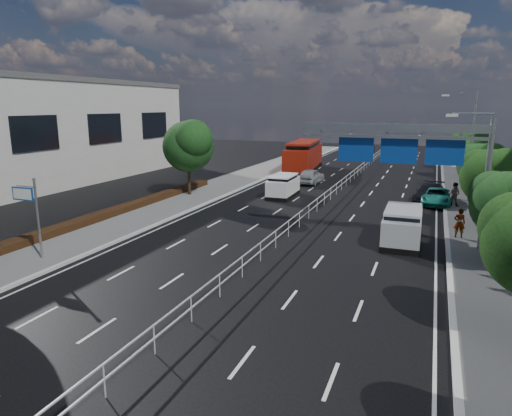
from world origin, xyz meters
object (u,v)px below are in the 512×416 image
(overhead_gantry, at_px, (413,146))
(silver_minivan, at_px, (402,226))
(toilet_sign, at_px, (30,204))
(parked_car_teal, at_px, (436,196))
(pedestrian_b, at_px, (454,194))
(white_minivan, at_px, (283,186))
(near_car_silver, at_px, (311,176))
(near_car_dark, at_px, (369,148))
(pedestrian_a, at_px, (459,223))
(red_bus, at_px, (304,156))
(parked_car_dark, at_px, (430,193))

(overhead_gantry, xyz_separation_m, silver_minivan, (-0.24, -0.00, -4.60))
(toilet_sign, height_order, parked_car_teal, toilet_sign)
(pedestrian_b, bearing_deg, silver_minivan, 95.97)
(white_minivan, height_order, near_car_silver, white_minivan)
(near_car_dark, height_order, pedestrian_a, pedestrian_a)
(red_bus, relative_size, silver_minivan, 2.48)
(near_car_silver, bearing_deg, white_minivan, 89.68)
(silver_minivan, bearing_deg, parked_car_dark, 83.39)
(pedestrian_a, bearing_deg, white_minivan, -35.14)
(parked_car_dark, distance_m, pedestrian_a, 11.24)
(silver_minivan, xyz_separation_m, parked_car_dark, (1.29, 12.93, -0.28))
(overhead_gantry, bearing_deg, pedestrian_b, 75.77)
(overhead_gantry, bearing_deg, white_minivan, 135.96)
(white_minivan, bearing_deg, pedestrian_b, 1.66)
(overhead_gantry, xyz_separation_m, pedestrian_b, (2.86, 11.28, -4.54))
(overhead_gantry, height_order, near_car_silver, overhead_gantry)
(toilet_sign, relative_size, red_bus, 0.35)
(overhead_gantry, distance_m, white_minivan, 15.87)
(parked_car_teal, bearing_deg, near_car_silver, 152.53)
(toilet_sign, distance_m, red_bus, 37.07)
(near_car_silver, height_order, parked_car_teal, near_car_silver)
(near_car_dark, height_order, parked_car_teal, near_car_dark)
(overhead_gantry, distance_m, parked_car_dark, 13.86)
(near_car_dark, bearing_deg, white_minivan, 84.15)
(near_car_silver, bearing_deg, pedestrian_a, 132.37)
(toilet_sign, distance_m, pedestrian_a, 23.82)
(red_bus, distance_m, near_car_silver, 9.15)
(parked_car_dark, bearing_deg, white_minivan, -161.10)
(parked_car_teal, bearing_deg, parked_car_dark, 117.61)
(red_bus, distance_m, near_car_dark, 25.57)
(toilet_sign, distance_m, white_minivan, 21.78)
(white_minivan, relative_size, parked_car_dark, 0.90)
(red_bus, height_order, near_car_silver, red_bus)
(toilet_sign, distance_m, pedestrian_b, 29.68)
(near_car_dark, bearing_deg, parked_car_dark, 101.25)
(near_car_dark, xyz_separation_m, parked_car_dark, (10.11, -38.98, -0.02))
(red_bus, height_order, silver_minivan, red_bus)
(white_minivan, xyz_separation_m, parked_car_dark, (11.96, 2.38, -0.22))
(red_bus, bearing_deg, overhead_gantry, -68.66)
(near_car_silver, xyz_separation_m, parked_car_teal, (11.96, -6.30, -0.11))
(parked_car_dark, bearing_deg, red_bus, 144.17)
(pedestrian_a, bearing_deg, red_bus, -59.47)
(pedestrian_a, bearing_deg, pedestrian_b, -92.83)
(overhead_gantry, relative_size, near_car_silver, 2.25)
(toilet_sign, relative_size, near_car_dark, 0.96)
(pedestrian_a, relative_size, pedestrian_b, 0.96)
(near_car_dark, relative_size, pedestrian_b, 2.45)
(white_minivan, xyz_separation_m, pedestrian_b, (13.77, 0.73, 0.12))
(toilet_sign, xyz_separation_m, parked_car_teal, (19.25, 22.00, -2.28))
(near_car_dark, bearing_deg, pedestrian_a, 100.10)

